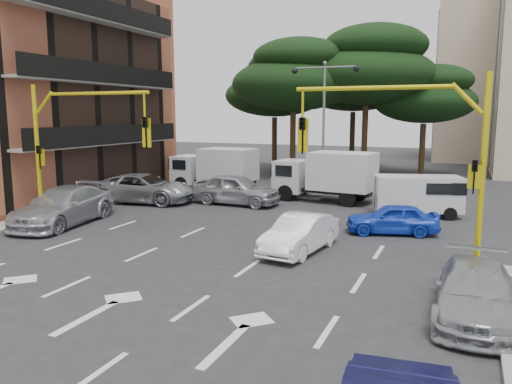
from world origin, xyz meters
TOP-DOWN VIEW (x-y plane):
  - ground at (0.00, 0.00)m, footprint 120.00×120.00m
  - median_strip at (0.00, 16.00)m, footprint 1.40×6.00m
  - pine_left_near at (-3.94, 21.96)m, footprint 9.15×9.15m
  - pine_center at (1.06, 23.96)m, footprint 9.98×9.98m
  - pine_left_far at (-6.94, 25.96)m, footprint 8.32×8.32m
  - pine_right at (5.06, 25.96)m, footprint 7.49×7.49m
  - pine_back at (-0.94, 28.96)m, footprint 9.15×9.15m
  - signal_mast_right at (6.80, 1.99)m, footprint 5.79×0.37m
  - signal_mast_left at (-6.80, 1.99)m, footprint 5.79×0.37m
  - street_lamp_center at (0.00, 16.00)m, footprint 4.16×0.36m
  - car_white_hatch at (2.92, 2.45)m, footprint 1.89×4.13m
  - car_blue_compact at (5.53, 6.48)m, footprint 3.89×2.37m
  - car_silver_wagon at (-8.00, 2.64)m, footprint 3.07×5.87m
  - car_silver_cross_a at (-8.00, 8.57)m, footprint 5.97×3.40m
  - car_silver_cross_b at (-3.09, 9.98)m, footprint 4.86×2.10m
  - car_silver_parked at (8.53, -1.38)m, footprint 1.80×4.40m
  - van_white at (6.12, 10.52)m, footprint 4.26×2.85m
  - box_truck_a at (-6.48, 14.00)m, footprint 5.52×2.48m
  - box_truck_b at (1.00, 12.83)m, footprint 5.82×2.95m

SIDE VIEW (x-z plane):
  - ground at x=0.00m, z-range 0.00..0.00m
  - median_strip at x=0.00m, z-range 0.00..0.15m
  - car_blue_compact at x=5.53m, z-range 0.00..1.24m
  - car_silver_parked at x=8.53m, z-range 0.00..1.28m
  - car_white_hatch at x=2.92m, z-range 0.00..1.31m
  - car_silver_cross_a at x=-8.00m, z-range 0.00..1.57m
  - car_silver_wagon at x=-8.00m, z-range 0.00..1.63m
  - car_silver_cross_b at x=-3.09m, z-range 0.00..1.63m
  - van_white at x=6.12m, z-range 0.00..1.96m
  - box_truck_a at x=-6.48m, z-range 0.00..2.68m
  - box_truck_b at x=1.00m, z-range 0.00..2.75m
  - signal_mast_right at x=6.80m, z-range 0.88..6.88m
  - signal_mast_left at x=-6.80m, z-range 0.88..6.88m
  - street_lamp_center at x=0.00m, z-range 1.54..9.31m
  - pine_right at x=5.06m, z-range 2.03..10.40m
  - pine_left_far at x=-6.94m, z-range 2.26..11.56m
  - pine_left_near at x=-3.94m, z-range 2.49..12.72m
  - pine_back at x=-0.94m, z-range 2.49..12.72m
  - pine_center at x=1.06m, z-range 2.72..13.88m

